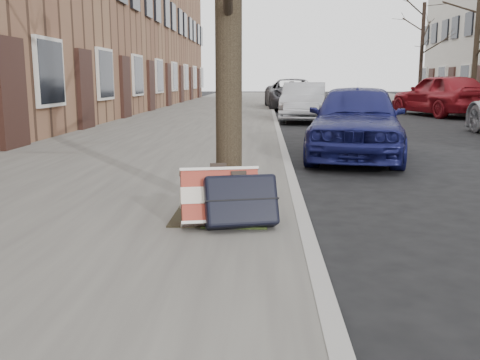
{
  "coord_description": "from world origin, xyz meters",
  "views": [
    {
      "loc": [
        -1.61,
        -3.53,
        1.35
      ],
      "look_at": [
        -1.8,
        0.8,
        0.53
      ],
      "focal_mm": 40.0,
      "sensor_mm": 36.0,
      "label": 1
    }
  ],
  "objects_px": {
    "suitcase_navy": "(241,201)",
    "car_near_front": "(357,120)",
    "car_near_mid": "(304,102)",
    "suitcase_red": "(220,197)"
  },
  "relations": [
    {
      "from": "suitcase_navy",
      "to": "car_near_front",
      "type": "distance_m",
      "value": 5.37
    },
    {
      "from": "suitcase_navy",
      "to": "car_near_mid",
      "type": "height_order",
      "value": "car_near_mid"
    },
    {
      "from": "suitcase_red",
      "to": "car_near_front",
      "type": "bearing_deg",
      "value": 57.18
    },
    {
      "from": "car_near_front",
      "to": "car_near_mid",
      "type": "distance_m",
      "value": 8.34
    },
    {
      "from": "suitcase_red",
      "to": "suitcase_navy",
      "type": "height_order",
      "value": "suitcase_red"
    },
    {
      "from": "suitcase_navy",
      "to": "car_near_front",
      "type": "height_order",
      "value": "car_near_front"
    },
    {
      "from": "car_near_mid",
      "to": "suitcase_red",
      "type": "bearing_deg",
      "value": -90.53
    },
    {
      "from": "suitcase_red",
      "to": "suitcase_navy",
      "type": "bearing_deg",
      "value": -32.06
    },
    {
      "from": "suitcase_navy",
      "to": "car_near_front",
      "type": "relative_size",
      "value": 0.16
    },
    {
      "from": "suitcase_navy",
      "to": "car_near_mid",
      "type": "xyz_separation_m",
      "value": [
        1.49,
        13.38,
        0.28
      ]
    }
  ]
}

